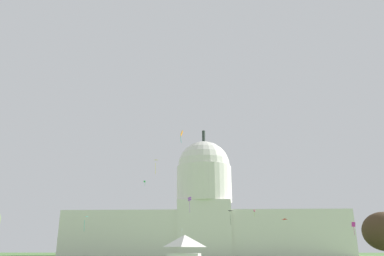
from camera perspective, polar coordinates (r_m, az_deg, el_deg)
capitol_building at (r=203.32m, az=1.91°, el=-13.16°), size 146.27×29.75×67.32m
event_tent at (r=75.04m, az=-1.14°, el=-18.06°), size 6.51×6.60×5.62m
kite_violet_low at (r=100.96m, az=-0.38°, el=-10.82°), size 1.02×0.97×4.20m
kite_orange_mid at (r=74.20m, az=-1.60°, el=-0.91°), size 0.51×1.04×2.52m
kite_turquoise_low at (r=100.38m, az=-16.09°, el=-13.19°), size 1.02×1.27×3.40m
kite_yellow_mid at (r=109.68m, az=-5.51°, el=-5.21°), size 1.09×1.08×4.07m
kite_red_low at (r=107.69m, az=14.00°, el=-13.46°), size 1.27×0.92×0.37m
kite_pink_mid at (r=175.99m, az=9.50°, el=-12.37°), size 0.85×0.89×3.29m
kite_magenta_low at (r=104.84m, az=23.43°, el=-13.47°), size 1.00×0.52×3.19m
kite_green_mid at (r=163.68m, az=-7.26°, el=-8.11°), size 0.86×0.87×2.10m
kite_black_low at (r=128.98m, az=5.75°, el=-12.81°), size 1.91×1.66×4.21m
kite_white_low at (r=157.24m, az=-1.55°, el=-15.35°), size 0.57×0.82×3.36m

